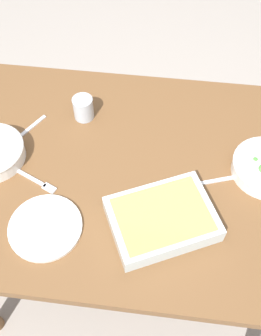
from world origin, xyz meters
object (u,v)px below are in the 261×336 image
fork_on_table (36,181)px  baking_dish (162,218)px  side_plate (45,227)px  spoon_by_stew (22,135)px  drink_cup (83,109)px  spoon_by_broccoli (231,178)px

fork_on_table → baking_dish: bearing=-13.8°
side_plate → spoon_by_stew: 0.38m
spoon_by_stew → fork_on_table: 0.21m
spoon_by_stew → fork_on_table: (0.10, -0.18, -0.00)m
drink_cup → spoon_by_broccoli: size_ratio=0.50×
side_plate → spoon_by_broccoli: 0.60m
drink_cup → fork_on_table: size_ratio=0.50×
side_plate → spoon_by_stew: bearing=116.7°
side_plate → spoon_by_stew: side_plate is taller
drink_cup → side_plate: (-0.03, -0.46, -0.03)m
baking_dish → drink_cup: (-0.31, 0.40, 0.00)m
spoon_by_stew → spoon_by_broccoli: size_ratio=0.93×
baking_dish → side_plate: bearing=-170.5°
drink_cup → spoon_by_stew: (-0.20, -0.12, -0.03)m
spoon_by_broccoli → fork_on_table: (-0.62, -0.09, -0.00)m
baking_dish → spoon_by_stew: baking_dish is taller
baking_dish → drink_cup: drink_cup is taller
spoon_by_stew → baking_dish: bearing=-29.0°
side_plate → spoon_by_broccoli: (0.55, 0.25, -0.00)m
spoon_by_stew → spoon_by_broccoli: (0.72, -0.09, 0.00)m
side_plate → fork_on_table: bearing=113.9°
drink_cup → spoon_by_broccoli: 0.56m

